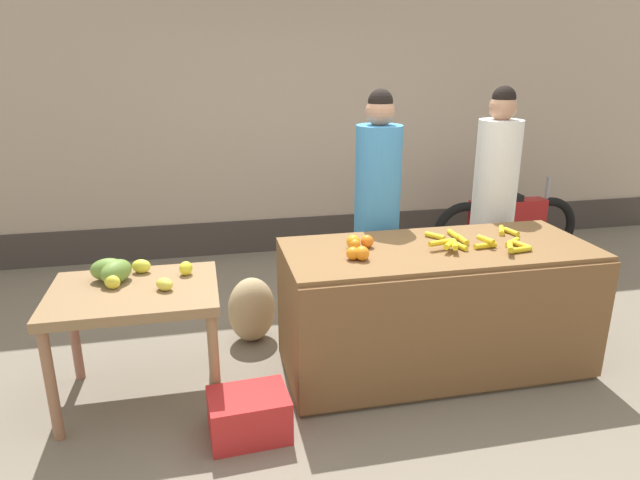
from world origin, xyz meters
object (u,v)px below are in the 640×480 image
object	(u,v)px
vendor_woman_white_shirt	(493,203)
produce_crate	(249,415)
produce_sack	(252,309)
parked_motorcycle	(506,223)
vendor_woman_blue_shirt	(377,213)

from	to	relation	value
vendor_woman_white_shirt	produce_crate	distance (m)	2.57
produce_crate	produce_sack	distance (m)	1.13
parked_motorcycle	produce_sack	bearing A→B (deg)	-156.67
vendor_woman_blue_shirt	vendor_woman_white_shirt	size ratio (longest dim) A/B	1.00
parked_motorcycle	produce_crate	size ratio (longest dim) A/B	3.64
vendor_woman_blue_shirt	produce_crate	size ratio (longest dim) A/B	4.15
produce_crate	produce_sack	world-z (taller)	produce_sack
vendor_woman_blue_shirt	parked_motorcycle	bearing A→B (deg)	32.45
vendor_woman_white_shirt	produce_crate	world-z (taller)	vendor_woman_white_shirt
vendor_woman_blue_shirt	produce_crate	bearing A→B (deg)	-133.03
parked_motorcycle	produce_sack	distance (m)	2.99
parked_motorcycle	vendor_woman_blue_shirt	bearing A→B (deg)	-147.55
vendor_woman_blue_shirt	vendor_woman_white_shirt	xyz separation A→B (m)	(1.00, 0.07, 0.00)
vendor_woman_blue_shirt	produce_sack	xyz separation A→B (m)	(-0.97, -0.06, -0.67)
vendor_woman_blue_shirt	produce_sack	bearing A→B (deg)	-176.70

